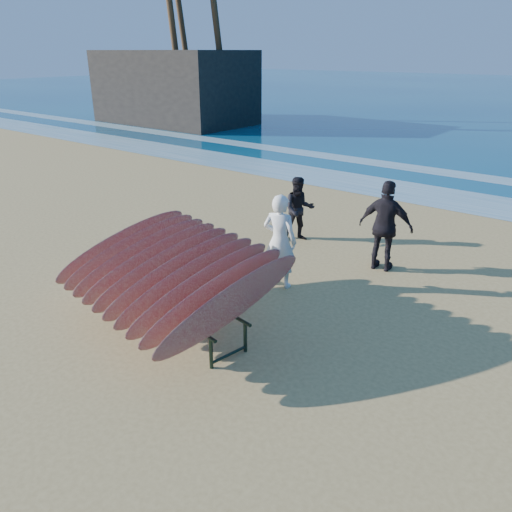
% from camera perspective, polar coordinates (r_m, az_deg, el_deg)
% --- Properties ---
extents(ground, '(120.00, 120.00, 0.00)m').
position_cam_1_polar(ground, '(8.55, -3.35, -7.51)').
color(ground, tan).
rests_on(ground, ground).
extents(foam_near, '(160.00, 160.00, 0.00)m').
position_cam_1_polar(foam_near, '(16.82, 19.95, 6.43)').
color(foam_near, white).
rests_on(foam_near, ground).
extents(foam_far, '(160.00, 160.00, 0.00)m').
position_cam_1_polar(foam_far, '(20.09, 23.34, 8.39)').
color(foam_far, white).
rests_on(foam_far, ground).
extents(surfboard_rack, '(3.59, 3.25, 1.57)m').
position_cam_1_polar(surfboard_rack, '(8.21, -9.80, -1.74)').
color(surfboard_rack, black).
rests_on(surfboard_rack, ground).
extents(person_white, '(0.75, 0.57, 1.84)m').
position_cam_1_polar(person_white, '(9.45, 2.73, 1.69)').
color(person_white, white).
rests_on(person_white, ground).
extents(person_dark_a, '(0.94, 0.94, 1.54)m').
position_cam_1_polar(person_dark_a, '(11.94, 4.92, 5.35)').
color(person_dark_a, black).
rests_on(person_dark_a, ground).
extents(person_dark_b, '(1.16, 0.61, 1.89)m').
position_cam_1_polar(person_dark_b, '(10.51, 14.60, 3.30)').
color(person_dark_b, black).
rests_on(person_dark_b, ground).
extents(building, '(9.66, 5.37, 4.29)m').
position_cam_1_polar(building, '(33.12, -9.37, 18.49)').
color(building, '#2D2823').
rests_on(building, ground).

